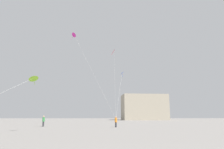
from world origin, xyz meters
TOP-DOWN VIEW (x-y plane):
  - person_in_orange at (1.04, 27.13)m, footprint 0.39×0.39m
  - person_in_green at (-11.47, 29.98)m, footprint 0.40×0.40m
  - kite_lime_diamond at (-9.32, 17.06)m, footprint 2.82×11.73m
  - kite_magenta_diamond at (-5.29, 22.08)m, footprint 7.00×5.70m
  - kite_crimson_delta at (0.66, 25.90)m, footprint 0.80×1.79m
  - kite_cobalt_diamond at (2.52, 31.55)m, footprint 1.85×4.96m
  - building_left_hall at (17.00, 83.96)m, footprint 19.74×12.64m

SIDE VIEW (x-z plane):
  - person_in_orange at x=1.04m, z-range 0.09..1.86m
  - person_in_green at x=-11.47m, z-range 0.09..1.94m
  - building_left_hall at x=17.00m, z-range 0.00..11.03m
  - kite_lime_diamond at x=-9.32m, z-range 3.52..8.75m
  - kite_cobalt_diamond at x=2.52m, z-range 5.31..14.33m
  - kite_crimson_delta at x=0.66m, z-range 6.39..18.02m
  - kite_magenta_diamond at x=-5.29m, z-range 6.94..19.67m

